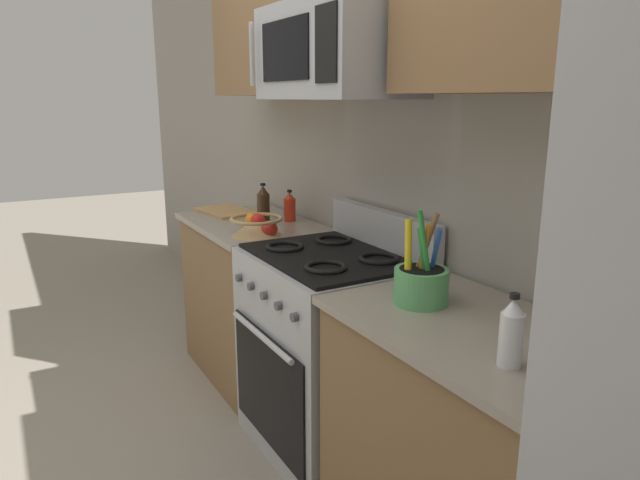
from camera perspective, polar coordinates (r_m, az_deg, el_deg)
wall_back at (r=2.59m, az=8.22°, el=7.70°), size 8.00×0.10×2.60m
counter_left at (r=3.33m, az=-6.57°, el=-5.80°), size 0.93×0.61×0.91m
range_oven at (r=2.61m, az=1.00°, el=-11.00°), size 0.76×0.65×1.09m
counter_right at (r=2.03m, az=14.25°, el=-20.10°), size 0.94×0.61×0.91m
microwave at (r=2.39m, az=1.71°, el=18.30°), size 0.72×0.44×0.37m
upper_cabinets_left at (r=3.22m, az=-4.73°, el=21.16°), size 0.92×0.34×0.78m
utensil_crock at (r=1.93m, az=10.04°, el=-4.24°), size 0.18×0.18×0.32m
fruit_basket at (r=2.87m, az=-6.38°, el=1.50°), size 0.26×0.26×0.11m
apple_loose at (r=2.82m, az=-5.07°, el=1.12°), size 0.08×0.08×0.08m
cutting_board at (r=3.48m, az=-9.35°, el=2.87°), size 0.42×0.31×0.02m
bottle_hot_sauce at (r=3.18m, az=-3.05°, el=3.31°), size 0.07×0.07×0.18m
bottle_soy at (r=3.13m, az=-5.67°, el=3.48°), size 0.07×0.07×0.22m
bottle_vinegar at (r=1.54m, az=18.55°, el=-8.80°), size 0.06×0.06×0.20m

